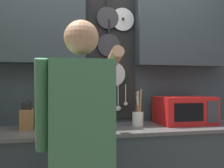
{
  "coord_description": "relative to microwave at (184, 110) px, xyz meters",
  "views": [
    {
      "loc": [
        -0.54,
        -2.19,
        1.31
      ],
      "look_at": [
        -0.0,
        0.21,
        1.33
      ],
      "focal_mm": 40.0,
      "sensor_mm": 36.0,
      "label": 1
    }
  ],
  "objects": [
    {
      "name": "microwave",
      "position": [
        0.0,
        0.0,
        0.0
      ],
      "size": [
        0.52,
        0.39,
        0.27
      ],
      "color": "red",
      "rests_on": "base_cabinet_counter"
    },
    {
      "name": "knife_block",
      "position": [
        -1.48,
        0.0,
        -0.04
      ],
      "size": [
        0.11,
        0.15,
        0.25
      ],
      "color": "brown",
      "rests_on": "base_cabinet_counter"
    },
    {
      "name": "utensil_crock",
      "position": [
        -0.48,
        0.0,
        -0.05
      ],
      "size": [
        0.1,
        0.1,
        0.35
      ],
      "color": "white",
      "rests_on": "base_cabinet_counter"
    },
    {
      "name": "back_wall_unit",
      "position": [
        -0.7,
        0.23,
        0.48
      ],
      "size": [
        3.05,
        0.2,
        2.5
      ],
      "color": "#2D383D",
      "rests_on": "ground_plane"
    },
    {
      "name": "person",
      "position": [
        -1.09,
        -0.73,
        -0.05
      ],
      "size": [
        0.54,
        0.66,
        1.71
      ],
      "color": "#383842",
      "rests_on": "ground_plane"
    }
  ]
}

